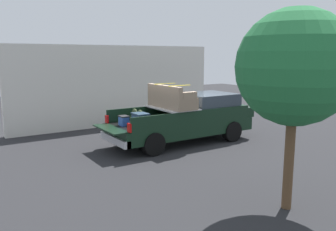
{
  "coord_description": "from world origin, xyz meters",
  "views": [
    {
      "loc": [
        -7.38,
        -10.39,
        3.27
      ],
      "look_at": [
        -0.6,
        0.0,
        1.1
      ],
      "focal_mm": 36.98,
      "sensor_mm": 36.0,
      "label": 1
    }
  ],
  "objects": [
    {
      "name": "pickup_truck",
      "position": [
        0.34,
        -0.0,
        0.94
      ],
      "size": [
        6.05,
        2.09,
        2.23
      ],
      "color": "black",
      "rests_on": "ground_plane"
    },
    {
      "name": "ground_plane",
      "position": [
        0.0,
        0.0,
        0.0
      ],
      "size": [
        40.0,
        40.0,
        0.0
      ],
      "primitive_type": "plane",
      "color": "#262628"
    },
    {
      "name": "tree_background",
      "position": [
        -1.38,
        -5.89,
        3.02
      ],
      "size": [
        2.4,
        2.4,
        4.23
      ],
      "color": "brown",
      "rests_on": "ground_plane"
    },
    {
      "name": "building_facade",
      "position": [
        -0.48,
        4.5,
        1.86
      ],
      "size": [
        10.04,
        0.36,
        3.72
      ],
      "primitive_type": "cube",
      "color": "silver",
      "rests_on": "ground_plane"
    }
  ]
}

